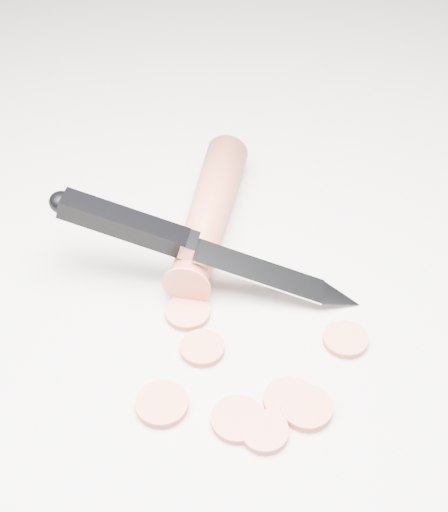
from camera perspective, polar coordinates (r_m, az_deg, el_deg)
ground at (r=0.52m, az=-3.09°, el=-7.40°), size 2.40×2.40×0.00m
carrot at (r=0.60m, az=-1.19°, el=3.54°), size 0.15×0.15×0.03m
carrot_slice_0 at (r=0.49m, az=-4.98°, el=-11.74°), size 0.04×0.04×0.01m
carrot_slice_1 at (r=0.49m, az=5.32°, el=-11.46°), size 0.04×0.04×0.01m
carrot_slice_2 at (r=0.48m, az=1.11°, el=-12.95°), size 0.04×0.04×0.01m
carrot_slice_3 at (r=0.49m, az=6.60°, el=-11.99°), size 0.04×0.04×0.01m
carrot_slice_4 at (r=0.53m, az=9.69°, el=-6.61°), size 0.03×0.03×0.01m
carrot_slice_5 at (r=0.54m, az=-2.91°, el=-4.54°), size 0.03×0.03×0.01m
carrot_slice_6 at (r=0.48m, az=3.25°, el=-13.88°), size 0.03×0.03×0.01m
carrot_slice_7 at (r=0.52m, az=-1.75°, el=-7.38°), size 0.03×0.03×0.01m
kitchen_knife at (r=0.54m, az=-1.39°, el=0.67°), size 0.19×0.19×0.08m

